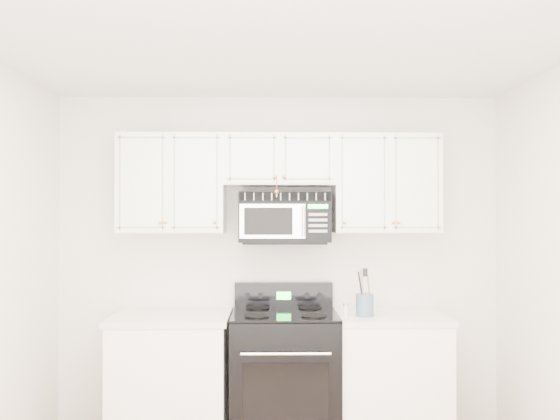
{
  "coord_description": "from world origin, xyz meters",
  "views": [
    {
      "loc": [
        -0.07,
        -2.62,
        1.65
      ],
      "look_at": [
        0.0,
        1.3,
        1.69
      ],
      "focal_mm": 35.0,
      "sensor_mm": 36.0,
      "label": 1
    }
  ],
  "objects": [
    {
      "name": "room",
      "position": [
        0.0,
        0.0,
        1.3
      ],
      "size": [
        3.51,
        3.51,
        2.61
      ],
      "color": "olive",
      "rests_on": "ground"
    },
    {
      "name": "base_cabinet_left",
      "position": [
        -0.8,
        1.44,
        0.43
      ],
      "size": [
        0.86,
        0.65,
        0.92
      ],
      "color": "white",
      "rests_on": "ground"
    },
    {
      "name": "base_cabinet_right",
      "position": [
        0.8,
        1.44,
        0.43
      ],
      "size": [
        0.86,
        0.65,
        0.92
      ],
      "color": "white",
      "rests_on": "ground"
    },
    {
      "name": "range",
      "position": [
        0.04,
        1.43,
        0.48
      ],
      "size": [
        0.77,
        0.7,
        1.12
      ],
      "color": "black",
      "rests_on": "ground"
    },
    {
      "name": "upper_cabinets",
      "position": [
        -0.0,
        1.58,
        1.93
      ],
      "size": [
        2.44,
        0.37,
        0.75
      ],
      "color": "white",
      "rests_on": "ground"
    },
    {
      "name": "microwave",
      "position": [
        0.04,
        1.57,
        1.64
      ],
      "size": [
        0.69,
        0.4,
        0.38
      ],
      "color": "black",
      "rests_on": "ground"
    },
    {
      "name": "utensil_crock",
      "position": [
        0.62,
        1.34,
        1.0
      ],
      "size": [
        0.13,
        0.13,
        0.34
      ],
      "color": "#4C5C6D",
      "rests_on": "base_cabinet_right"
    },
    {
      "name": "shaker_salt",
      "position": [
        0.48,
        1.34,
        0.97
      ],
      "size": [
        0.04,
        0.04,
        0.09
      ],
      "color": "silver",
      "rests_on": "base_cabinet_right"
    },
    {
      "name": "shaker_pepper",
      "position": [
        0.63,
        1.35,
        0.98
      ],
      "size": [
        0.05,
        0.05,
        0.11
      ],
      "color": "silver",
      "rests_on": "base_cabinet_right"
    }
  ]
}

